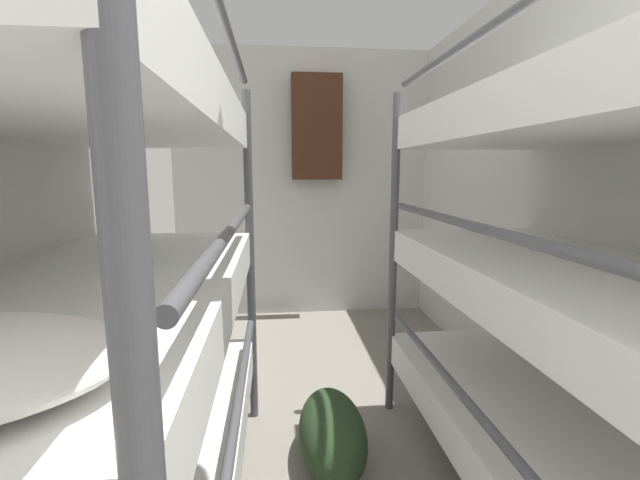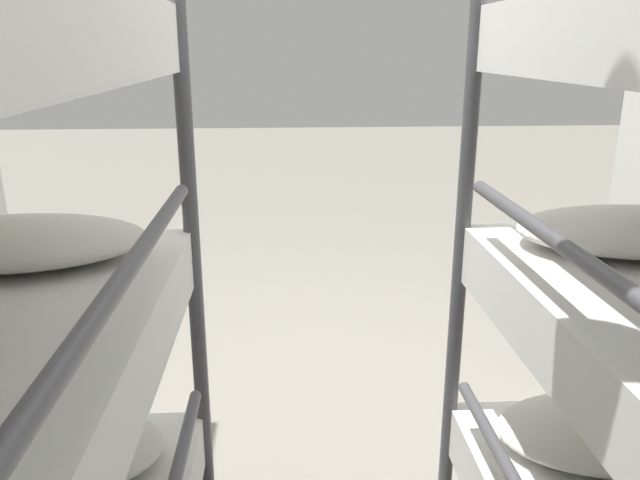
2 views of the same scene
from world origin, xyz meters
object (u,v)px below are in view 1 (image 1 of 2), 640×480
object	(u,v)px
bunk_stack_left_near	(98,306)
hanging_coat	(317,128)
duffel_bag	(332,433)
bunk_stack_right_near	(589,291)

from	to	relation	value
bunk_stack_left_near	hanging_coat	world-z (taller)	hanging_coat
duffel_bag	bunk_stack_left_near	bearing A→B (deg)	-145.00
duffel_bag	hanging_coat	xyz separation A→B (m)	(0.13, 2.05, 1.56)
bunk_stack_right_near	duffel_bag	xyz separation A→B (m)	(-0.77, 0.53, -0.81)
bunk_stack_left_near	bunk_stack_right_near	world-z (taller)	same
hanging_coat	bunk_stack_right_near	bearing A→B (deg)	-76.11
bunk_stack_left_near	bunk_stack_right_near	xyz separation A→B (m)	(1.52, 0.00, 0.00)
duffel_bag	bunk_stack_right_near	bearing A→B (deg)	-34.63
bunk_stack_right_near	bunk_stack_left_near	bearing A→B (deg)	180.00
bunk_stack_right_near	hanging_coat	size ratio (longest dim) A/B	2.07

